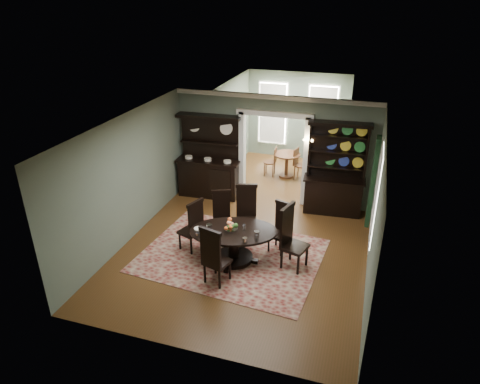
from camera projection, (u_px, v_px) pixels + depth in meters
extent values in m
cube|color=#573217|center=(241.00, 254.00, 9.74)|extent=(5.50, 6.00, 0.01)
cube|color=white|center=(241.00, 127.00, 8.45)|extent=(5.50, 6.00, 0.01)
cube|color=slate|center=(127.00, 179.00, 9.84)|extent=(0.01, 6.00, 3.00)
cube|color=slate|center=(375.00, 213.00, 8.35)|extent=(0.01, 6.00, 3.00)
cube|color=slate|center=(183.00, 277.00, 6.51)|extent=(5.50, 0.01, 3.00)
cube|color=slate|center=(211.00, 143.00, 12.17)|extent=(1.85, 0.01, 3.00)
cube|color=slate|center=(342.00, 156.00, 11.19)|extent=(1.85, 0.01, 3.00)
cube|color=slate|center=(275.00, 104.00, 11.14)|extent=(1.80, 0.01, 0.50)
cube|color=silver|center=(275.00, 97.00, 11.01)|extent=(5.50, 0.10, 0.12)
cube|color=#573217|center=(285.00, 176.00, 13.83)|extent=(3.50, 3.50, 0.01)
cube|color=white|center=(289.00, 82.00, 12.54)|extent=(3.50, 3.50, 0.01)
cube|color=slate|center=(233.00, 126.00, 13.66)|extent=(0.01, 3.50, 3.00)
cube|color=slate|center=(345.00, 136.00, 12.71)|extent=(0.01, 3.50, 3.00)
cube|color=slate|center=(297.00, 116.00, 14.69)|extent=(3.50, 0.01, 3.00)
cube|color=silver|center=(273.00, 113.00, 14.86)|extent=(1.05, 0.06, 2.20)
cube|color=silver|center=(322.00, 117.00, 14.40)|extent=(1.05, 0.06, 2.20)
cube|color=silver|center=(242.00, 154.00, 12.03)|extent=(0.14, 0.25, 2.50)
cube|color=silver|center=(306.00, 161.00, 11.54)|extent=(0.14, 0.25, 2.50)
cube|color=silver|center=(275.00, 113.00, 11.25)|extent=(2.08, 0.25, 0.14)
cube|color=white|center=(376.00, 196.00, 8.83)|extent=(0.02, 1.10, 2.00)
cube|color=silver|center=(376.00, 196.00, 8.83)|extent=(0.01, 1.22, 2.12)
cube|color=#163119|center=(373.00, 182.00, 9.44)|extent=(0.10, 0.35, 2.10)
cube|color=gold|center=(309.00, 141.00, 11.20)|extent=(0.08, 0.05, 0.18)
sphere|color=#FFD88C|center=(304.00, 140.00, 11.07)|extent=(0.07, 0.07, 0.07)
sphere|color=#FFD88C|center=(312.00, 141.00, 11.01)|extent=(0.07, 0.07, 0.07)
cube|color=maroon|center=(231.00, 255.00, 9.69)|extent=(4.15, 3.30, 0.01)
ellipsoid|color=black|center=(234.00, 231.00, 9.24)|extent=(2.17, 1.69, 0.05)
cylinder|color=black|center=(234.00, 233.00, 9.25)|extent=(2.19, 2.19, 0.03)
cylinder|color=black|center=(234.00, 245.00, 9.39)|extent=(0.24, 0.24, 0.66)
cylinder|color=black|center=(234.00, 257.00, 9.53)|extent=(0.84, 0.84, 0.10)
cylinder|color=silver|center=(231.00, 229.00, 9.22)|extent=(0.30, 0.30, 0.05)
cube|color=black|center=(222.00, 222.00, 10.23)|extent=(0.54, 0.53, 0.05)
cube|color=black|center=(221.00, 205.00, 10.23)|extent=(0.41, 0.20, 0.71)
cube|color=black|center=(221.00, 191.00, 10.08)|extent=(0.45, 0.23, 0.07)
cylinder|color=black|center=(216.00, 233.00, 10.16)|extent=(0.05, 0.05, 0.42)
cylinder|color=black|center=(229.00, 233.00, 10.18)|extent=(0.05, 0.05, 0.42)
cylinder|color=black|center=(215.00, 227.00, 10.45)|extent=(0.05, 0.05, 0.42)
cylinder|color=black|center=(229.00, 226.00, 10.48)|extent=(0.05, 0.05, 0.42)
cube|color=black|center=(247.00, 221.00, 10.15)|extent=(0.60, 0.59, 0.06)
cube|color=black|center=(246.00, 202.00, 10.16)|extent=(0.47, 0.21, 0.81)
cube|color=black|center=(247.00, 186.00, 9.98)|extent=(0.51, 0.24, 0.08)
cylinder|color=black|center=(239.00, 234.00, 10.08)|extent=(0.05, 0.05, 0.48)
cylinder|color=black|center=(255.00, 234.00, 10.09)|extent=(0.05, 0.05, 0.48)
cylinder|color=black|center=(239.00, 226.00, 10.42)|extent=(0.05, 0.05, 0.48)
cylinder|color=black|center=(254.00, 226.00, 10.43)|extent=(0.05, 0.05, 0.48)
cube|color=black|center=(279.00, 235.00, 9.69)|extent=(0.53, 0.51, 0.05)
cube|color=black|center=(284.00, 218.00, 9.67)|extent=(0.41, 0.18, 0.71)
cube|color=black|center=(284.00, 203.00, 9.51)|extent=(0.45, 0.20, 0.07)
cylinder|color=black|center=(269.00, 244.00, 9.75)|extent=(0.05, 0.05, 0.42)
cylinder|color=black|center=(281.00, 248.00, 9.58)|extent=(0.05, 0.05, 0.42)
cylinder|color=black|center=(276.00, 238.00, 9.99)|extent=(0.05, 0.05, 0.42)
cylinder|color=black|center=(288.00, 242.00, 9.82)|extent=(0.05, 0.05, 0.42)
cube|color=black|center=(190.00, 232.00, 9.76)|extent=(0.56, 0.58, 0.06)
cube|color=black|center=(196.00, 219.00, 9.48)|extent=(0.20, 0.44, 0.77)
cube|color=black|center=(195.00, 203.00, 9.31)|extent=(0.23, 0.49, 0.08)
cylinder|color=black|center=(190.00, 234.00, 10.08)|extent=(0.05, 0.05, 0.46)
cylinder|color=black|center=(180.00, 241.00, 9.83)|extent=(0.05, 0.05, 0.46)
cylinder|color=black|center=(202.00, 239.00, 9.89)|extent=(0.05, 0.05, 0.46)
cylinder|color=black|center=(191.00, 246.00, 9.63)|extent=(0.05, 0.05, 0.46)
cube|color=black|center=(295.00, 247.00, 9.08)|extent=(0.61, 0.63, 0.07)
cube|color=black|center=(287.00, 226.00, 9.00)|extent=(0.20, 0.50, 0.86)
cube|color=black|center=(288.00, 208.00, 8.81)|extent=(0.24, 0.55, 0.09)
cylinder|color=black|center=(298.00, 264.00, 8.94)|extent=(0.06, 0.06, 0.51)
cylinder|color=black|center=(307.00, 256.00, 9.24)|extent=(0.06, 0.06, 0.51)
cylinder|color=black|center=(282.00, 258.00, 9.14)|extent=(0.06, 0.06, 0.51)
cylinder|color=black|center=(290.00, 250.00, 9.44)|extent=(0.06, 0.06, 0.51)
cube|color=black|center=(217.00, 262.00, 8.65)|extent=(0.57, 0.56, 0.06)
cube|color=black|center=(211.00, 250.00, 8.32)|extent=(0.47, 0.18, 0.80)
cube|color=black|center=(210.00, 231.00, 8.14)|extent=(0.51, 0.21, 0.08)
cylinder|color=black|center=(230.00, 270.00, 8.80)|extent=(0.05, 0.05, 0.47)
cylinder|color=black|center=(215.00, 264.00, 8.98)|extent=(0.05, 0.05, 0.47)
cylinder|color=black|center=(220.00, 279.00, 8.52)|extent=(0.05, 0.05, 0.47)
cylinder|color=black|center=(205.00, 273.00, 8.70)|extent=(0.05, 0.05, 0.47)
cube|color=black|center=(209.00, 178.00, 12.31)|extent=(1.72, 0.67, 1.06)
cube|color=black|center=(208.00, 161.00, 12.07)|extent=(1.83, 0.73, 0.05)
cube|color=black|center=(211.00, 137.00, 12.00)|extent=(1.69, 0.18, 1.25)
cube|color=black|center=(210.00, 142.00, 11.96)|extent=(1.65, 0.38, 0.04)
cube|color=black|center=(208.00, 117.00, 11.63)|extent=(1.81, 0.47, 0.08)
cube|color=black|center=(333.00, 196.00, 11.38)|extent=(1.52, 0.64, 0.95)
cube|color=black|center=(334.00, 179.00, 11.17)|extent=(1.62, 0.70, 0.04)
cube|color=black|center=(338.00, 150.00, 11.04)|extent=(1.48, 0.17, 1.44)
cube|color=black|center=(310.00, 149.00, 11.14)|extent=(0.07, 0.28, 1.48)
cube|color=black|center=(367.00, 155.00, 10.75)|extent=(0.07, 0.28, 1.48)
cube|color=black|center=(340.00, 124.00, 10.61)|extent=(1.61, 0.46, 0.08)
cube|color=black|center=(336.00, 167.00, 11.13)|extent=(1.50, 0.38, 0.03)
cube|color=black|center=(338.00, 152.00, 10.95)|extent=(1.50, 0.38, 0.03)
cube|color=black|center=(339.00, 136.00, 10.77)|extent=(1.50, 0.38, 0.03)
cylinder|color=brown|center=(287.00, 154.00, 13.43)|extent=(0.84, 0.84, 0.04)
cylinder|color=brown|center=(286.00, 165.00, 13.59)|extent=(0.11, 0.11, 0.74)
cylinder|color=brown|center=(286.00, 176.00, 13.74)|extent=(0.46, 0.46, 0.06)
cylinder|color=brown|center=(270.00, 162.00, 13.68)|extent=(0.40, 0.40, 0.04)
cube|color=brown|center=(275.00, 155.00, 13.53)|extent=(0.04, 0.36, 0.50)
cylinder|color=brown|center=(266.00, 167.00, 13.93)|extent=(0.04, 0.04, 0.45)
cylinder|color=brown|center=(264.00, 170.00, 13.69)|extent=(0.04, 0.04, 0.45)
cylinder|color=brown|center=(275.00, 167.00, 13.86)|extent=(0.04, 0.04, 0.45)
cylinder|color=brown|center=(273.00, 171.00, 13.62)|extent=(0.04, 0.04, 0.45)
cylinder|color=brown|center=(301.00, 165.00, 13.36)|extent=(0.42, 0.42, 0.04)
cube|color=brown|center=(296.00, 157.00, 13.33)|extent=(0.12, 0.37, 0.52)
cylinder|color=brown|center=(303.00, 175.00, 13.28)|extent=(0.04, 0.04, 0.47)
cylinder|color=brown|center=(307.00, 172.00, 13.51)|extent=(0.04, 0.04, 0.47)
cylinder|color=brown|center=(294.00, 173.00, 13.42)|extent=(0.04, 0.04, 0.47)
cylinder|color=brown|center=(298.00, 170.00, 13.64)|extent=(0.04, 0.04, 0.47)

